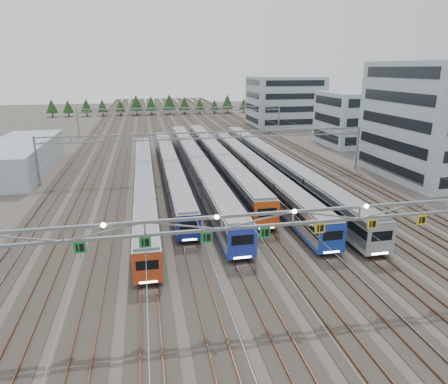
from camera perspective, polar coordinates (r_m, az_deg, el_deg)
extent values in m
plane|color=#47423A|center=(34.45, 9.18, -15.04)|extent=(400.00, 400.00, 0.00)
cube|color=#2D2823|center=(128.84, -6.49, 9.07)|extent=(54.00, 260.00, 0.08)
cube|color=brown|center=(129.20, -17.93, 8.42)|extent=(0.08, 260.00, 0.16)
cube|color=brown|center=(133.41, 4.61, 9.45)|extent=(0.08, 260.00, 0.16)
cube|color=brown|center=(128.77, -6.82, 9.11)|extent=(0.08, 260.00, 0.16)
cube|color=brown|center=(128.89, -6.17, 9.13)|extent=(0.08, 260.00, 0.16)
cube|color=black|center=(62.68, -11.24, 0.38)|extent=(2.18, 56.89, 0.33)
cube|color=#ADB0B5|center=(62.24, -11.33, 1.79)|extent=(2.57, 58.05, 2.89)
cube|color=black|center=(62.15, -11.34, 2.10)|extent=(2.63, 57.76, 0.87)
cube|color=#BE421D|center=(62.57, -11.26, 0.72)|extent=(2.62, 57.76, 0.32)
cube|color=slate|center=(61.86, -11.41, 3.16)|extent=(2.31, 56.89, 0.23)
cube|color=#BE421D|center=(35.11, -10.88, -10.70)|extent=(2.59, 0.12, 2.89)
cube|color=black|center=(34.92, -10.91, -10.22)|extent=(1.92, 0.10, 0.87)
cube|color=white|center=(35.66, -10.76, -12.53)|extent=(1.54, 0.06, 0.14)
cube|color=black|center=(70.07, -7.63, 2.37)|extent=(2.19, 55.81, 0.33)
cube|color=#ADB0B5|center=(69.68, -7.68, 3.64)|extent=(2.58, 56.95, 2.90)
cube|color=black|center=(69.60, -7.69, 3.92)|extent=(2.64, 56.66, 0.88)
cube|color=navy|center=(69.97, -7.64, 2.67)|extent=(2.63, 56.66, 0.32)
cube|color=slate|center=(69.33, -7.73, 4.88)|extent=(2.32, 55.81, 0.23)
cube|color=navy|center=(42.65, -4.99, -5.21)|extent=(2.60, 0.12, 2.90)
cube|color=black|center=(42.49, -5.00, -4.79)|extent=(1.93, 0.10, 0.88)
cube|color=white|center=(43.10, -4.94, -6.80)|extent=(1.55, 0.06, 0.14)
cube|color=black|center=(71.02, -4.04, 2.70)|extent=(2.48, 67.32, 0.37)
cube|color=#ADB0B5|center=(70.58, -4.07, 4.12)|extent=(2.91, 68.70, 3.28)
cube|color=black|center=(70.49, -4.07, 4.44)|extent=(2.97, 68.35, 0.99)
cube|color=#2137B4|center=(70.91, -4.04, 3.04)|extent=(2.96, 68.35, 0.36)
cube|color=slate|center=(70.21, -4.10, 5.51)|extent=(2.62, 67.32, 0.26)
cube|color=#2137B4|center=(38.48, 2.64, -7.38)|extent=(2.93, 0.12, 3.28)
cube|color=black|center=(38.29, 2.66, -6.86)|extent=(2.19, 0.10, 0.99)
cube|color=white|center=(39.05, 2.64, -9.32)|extent=(1.75, 0.06, 0.16)
cube|color=black|center=(74.91, -0.95, 3.52)|extent=(2.54, 60.86, 0.38)
cube|color=#ADB0B5|center=(74.49, -0.96, 4.91)|extent=(2.98, 62.10, 3.36)
cube|color=black|center=(74.40, -0.96, 5.21)|extent=(3.04, 61.79, 1.01)
cube|color=#F14F15|center=(74.81, -0.96, 3.85)|extent=(3.03, 61.79, 0.37)
cube|color=slate|center=(74.13, -0.97, 6.25)|extent=(2.69, 60.86, 0.27)
cube|color=#F14F15|center=(45.53, 6.14, -3.38)|extent=(3.00, 0.12, 3.36)
cube|color=black|center=(45.36, 6.17, -2.92)|extent=(2.24, 0.10, 1.01)
cube|color=white|center=(46.02, 6.10, -5.11)|extent=(1.79, 0.06, 0.16)
cube|color=black|center=(66.73, 4.37, 1.72)|extent=(2.40, 55.95, 0.36)
cube|color=#ADB0B5|center=(66.28, 4.41, 3.19)|extent=(2.82, 57.09, 3.17)
cube|color=black|center=(66.19, 4.41, 3.51)|extent=(2.88, 56.81, 0.96)
cube|color=#193CB4|center=(66.62, 4.38, 2.07)|extent=(2.87, 56.81, 0.35)
cube|color=slate|center=(65.89, 4.44, 4.61)|extent=(2.54, 55.95, 0.25)
cube|color=#193CB4|center=(41.00, 15.22, -6.50)|extent=(2.84, 0.12, 3.17)
cube|color=black|center=(40.83, 15.28, -6.02)|extent=(2.11, 0.10, 0.96)
cube|color=white|center=(41.52, 15.11, -8.28)|extent=(1.69, 0.06, 0.15)
cube|color=black|center=(70.89, 7.20, 2.58)|extent=(2.52, 64.59, 0.38)
cube|color=#ADB0B5|center=(70.45, 7.26, 4.03)|extent=(2.97, 65.91, 3.34)
cube|color=black|center=(70.36, 7.27, 4.35)|extent=(3.03, 65.58, 1.01)
cube|color=#91949E|center=(70.78, 7.22, 2.93)|extent=(3.02, 65.58, 0.37)
cube|color=slate|center=(70.06, 7.32, 5.45)|extent=(2.67, 64.59, 0.27)
cube|color=#91949E|center=(42.09, 21.54, -6.35)|extent=(2.99, 0.12, 3.34)
cube|color=black|center=(41.92, 21.63, -5.86)|extent=(2.23, 0.10, 1.01)
cube|color=white|center=(42.62, 21.37, -8.18)|extent=(1.78, 0.06, 0.16)
cube|color=gray|center=(31.01, 9.87, -2.76)|extent=(56.00, 0.22, 0.22)
cube|color=gray|center=(31.36, 9.78, -4.48)|extent=(56.00, 0.22, 0.22)
cube|color=#187A32|center=(29.92, -19.93, -7.46)|extent=(0.85, 0.06, 0.85)
cube|color=#187A32|center=(29.52, -11.22, -7.05)|extent=(0.85, 0.06, 0.85)
cube|color=#187A32|center=(29.80, -2.49, -6.47)|extent=(0.85, 0.06, 0.85)
cube|color=#187A32|center=(30.74, 5.87, -5.78)|extent=(0.85, 0.06, 0.85)
cube|color=gold|center=(32.29, 13.55, -5.03)|extent=(0.85, 0.06, 0.85)
cube|color=gold|center=(34.36, 20.41, -4.28)|extent=(0.85, 0.06, 0.85)
cube|color=gold|center=(36.87, 26.40, -3.58)|extent=(0.85, 0.06, 0.85)
cylinder|color=gray|center=(70.70, -25.19, 3.99)|extent=(0.36, 0.36, 8.00)
cylinder|color=gray|center=(78.83, 18.50, 5.97)|extent=(0.36, 0.36, 8.00)
cube|color=gray|center=(68.76, -2.17, 8.52)|extent=(56.00, 0.22, 0.22)
cube|color=gray|center=(68.92, -2.16, 7.70)|extent=(56.00, 0.22, 0.22)
cylinder|color=gray|center=(114.28, -20.16, 9.09)|extent=(0.36, 0.36, 8.00)
cylinder|color=gray|center=(119.48, 7.83, 10.29)|extent=(0.36, 0.36, 8.00)
cube|color=gray|center=(113.09, -5.93, 11.91)|extent=(56.00, 0.22, 0.22)
cube|color=gray|center=(113.19, -5.91, 11.40)|extent=(56.00, 0.22, 0.22)
cube|color=#8FA4AB|center=(78.29, 28.55, 8.93)|extent=(18.00, 22.00, 19.37)
cube|color=#8FA4AB|center=(104.30, 17.97, 9.91)|extent=(14.00, 16.00, 12.69)
cube|color=#8FA4AB|center=(135.94, 8.65, 12.70)|extent=(22.00, 18.00, 15.59)
cube|color=#8FA4AB|center=(82.19, -27.14, 4.46)|extent=(10.00, 30.00, 5.40)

